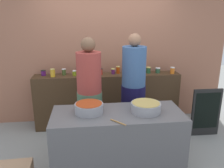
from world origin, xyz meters
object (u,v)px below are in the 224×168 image
(cooking_pot_center, at_px, (146,107))
(cook_with_tongs, at_px, (90,102))
(preserve_jar_7, at_px, (118,70))
(preserve_jar_9, at_px, (136,70))
(preserve_jar_8, at_px, (130,70))
(preserve_jar_5, at_px, (100,72))
(wooden_spoon, at_px, (118,122))
(preserve_jar_10, at_px, (142,70))
(cook_in_cap, at_px, (133,96))
(preserve_jar_1, at_px, (53,73))
(preserve_jar_13, at_px, (172,70))
(cooking_pot_left, at_px, (89,108))
(preserve_jar_2, at_px, (64,72))
(preserve_jar_11, at_px, (148,70))
(preserve_jar_4, at_px, (84,71))
(chalkboard_sign, at_px, (206,112))
(preserve_jar_0, at_px, (43,73))
(preserve_jar_3, at_px, (74,73))
(preserve_jar_12, at_px, (158,70))
(preserve_jar_6, at_px, (113,71))

(cooking_pot_center, bearing_deg, cook_with_tongs, 141.58)
(preserve_jar_7, relative_size, cook_with_tongs, 0.08)
(preserve_jar_9, bearing_deg, cook_with_tongs, -134.55)
(cook_with_tongs, bearing_deg, preserve_jar_8, 49.43)
(preserve_jar_5, xyz_separation_m, wooden_spoon, (0.10, -1.69, -0.20))
(preserve_jar_10, distance_m, cook_in_cap, 0.81)
(preserve_jar_9, distance_m, cooking_pot_center, 1.50)
(preserve_jar_1, height_order, preserve_jar_13, preserve_jar_1)
(cooking_pot_left, bearing_deg, preserve_jar_13, 39.15)
(cooking_pot_center, xyz_separation_m, wooden_spoon, (-0.40, -0.28, -0.05))
(preserve_jar_2, height_order, preserve_jar_11, same)
(preserve_jar_2, relative_size, cook_with_tongs, 0.07)
(preserve_jar_10, height_order, cook_in_cap, cook_in_cap)
(preserve_jar_8, bearing_deg, preserve_jar_4, -179.06)
(preserve_jar_2, relative_size, cooking_pot_left, 0.32)
(preserve_jar_11, bearing_deg, chalkboard_sign, -35.50)
(preserve_jar_4, height_order, preserve_jar_13, preserve_jar_4)
(cook_with_tongs, bearing_deg, preserve_jar_4, 95.13)
(preserve_jar_4, height_order, preserve_jar_5, preserve_jar_4)
(cook_with_tongs, bearing_deg, chalkboard_sign, 6.45)
(preserve_jar_9, relative_size, preserve_jar_11, 0.86)
(preserve_jar_4, bearing_deg, preserve_jar_9, 1.25)
(preserve_jar_7, xyz_separation_m, preserve_jar_11, (0.57, -0.04, -0.01))
(preserve_jar_0, height_order, cook_in_cap, cook_in_cap)
(preserve_jar_3, relative_size, preserve_jar_12, 0.97)
(preserve_jar_5, distance_m, preserve_jar_10, 0.79)
(cooking_pot_left, bearing_deg, preserve_jar_2, 106.86)
(preserve_jar_4, xyz_separation_m, preserve_jar_10, (1.08, -0.03, -0.01))
(preserve_jar_7, bearing_deg, preserve_jar_6, -161.37)
(preserve_jar_5, xyz_separation_m, preserve_jar_12, (1.09, 0.01, -0.01))
(preserve_jar_2, height_order, wooden_spoon, preserve_jar_2)
(preserve_jar_2, xyz_separation_m, preserve_jar_3, (0.19, -0.07, -0.01))
(preserve_jar_2, bearing_deg, preserve_jar_4, -0.54)
(preserve_jar_3, distance_m, preserve_jar_7, 0.81)
(preserve_jar_1, bearing_deg, preserve_jar_7, 4.96)
(preserve_jar_12, bearing_deg, preserve_jar_4, 178.51)
(preserve_jar_0, height_order, wooden_spoon, preserve_jar_0)
(preserve_jar_6, distance_m, cook_in_cap, 0.79)
(preserve_jar_10, bearing_deg, preserve_jar_8, 170.25)
(preserve_jar_3, bearing_deg, preserve_jar_12, 1.08)
(preserve_jar_5, height_order, cook_in_cap, cook_in_cap)
(preserve_jar_0, distance_m, cooking_pot_center, 2.12)
(preserve_jar_8, relative_size, chalkboard_sign, 0.15)
(preserve_jar_11, height_order, wooden_spoon, preserve_jar_11)
(preserve_jar_1, xyz_separation_m, preserve_jar_7, (1.19, 0.10, -0.00))
(preserve_jar_1, xyz_separation_m, cooking_pot_center, (1.35, -1.36, -0.16))
(preserve_jar_5, height_order, preserve_jar_9, preserve_jar_5)
(preserve_jar_2, height_order, cook_in_cap, cook_in_cap)
(preserve_jar_8, relative_size, wooden_spoon, 0.55)
(preserve_jar_13, bearing_deg, preserve_jar_3, 178.49)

